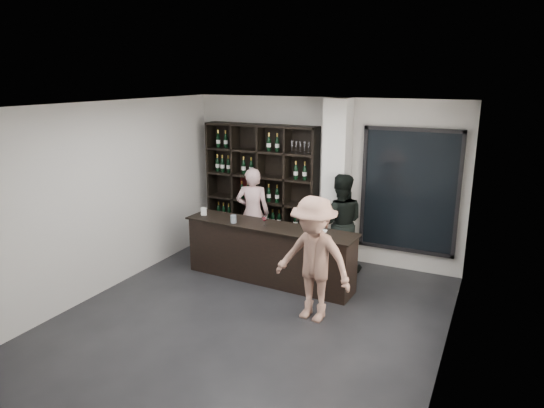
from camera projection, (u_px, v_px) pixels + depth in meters
The scene contains 12 objects.
floor at pixel (251, 319), 6.70m from camera, with size 5.00×5.50×0.01m, color black.
wine_shelf at pixel (261, 189), 9.11m from camera, with size 2.20×0.35×2.40m, color black, non-canonical shape.
structural_column at pixel (336, 184), 8.33m from camera, with size 0.40×0.40×2.90m, color silver.
glass_panel at pixel (409, 191), 8.02m from camera, with size 1.60×0.08×2.10m.
tasting_counter at pixel (269, 253), 7.84m from camera, with size 2.89×0.61×0.95m.
taster_pink at pixel (253, 213), 8.80m from camera, with size 0.61×0.40×1.67m, color #CDA1A2.
taster_black at pixel (340, 223), 8.19m from camera, with size 0.82×0.64×1.69m, color black.
customer at pixel (313, 259), 6.51m from camera, with size 1.12×0.64×1.74m, color #9C705D.
wine_glass at pixel (264, 220), 7.67m from camera, with size 0.08×0.08×0.19m, color white, non-canonical shape.
spit_cup at pixel (234, 219), 7.83m from camera, with size 0.10×0.10×0.13m, color silver.
napkin_stack at pixel (323, 231), 7.41m from camera, with size 0.11×0.11×0.02m, color white.
card_stand at pixel (204, 211), 8.25m from camera, with size 0.09×0.04×0.13m, color white.
Camera 1 is at (2.91, -5.33, 3.26)m, focal length 32.00 mm.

